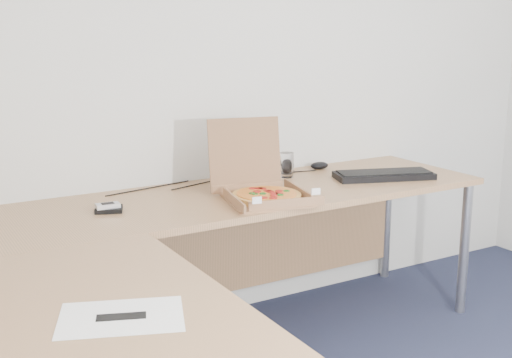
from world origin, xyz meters
TOP-DOWN VIEW (x-y plane):
  - desk at (-0.82, 0.97)m, footprint 2.50×2.20m
  - pizza_box at (-0.43, 1.24)m, footprint 0.34×0.39m
  - drinking_glass at (-0.09, 1.58)m, footprint 0.07×0.07m
  - keyboard at (0.31, 1.30)m, footprint 0.52×0.33m
  - mouse at (0.16, 1.65)m, footprint 0.11×0.08m
  - wallet at (-1.08, 1.41)m, footprint 0.14×0.13m
  - phone at (-1.09, 1.40)m, footprint 0.10×0.06m
  - paper_sheet at (-1.38, 0.39)m, footprint 0.39×0.33m
  - dome_speaker at (-0.03, 1.68)m, footprint 0.09×0.09m
  - cable_bundle at (-0.47, 1.68)m, footprint 0.55×0.11m

SIDE VIEW (x-z plane):
  - desk at x=-0.82m, z-range 0.34..1.07m
  - paper_sheet at x=-1.38m, z-range 0.73..0.73m
  - cable_bundle at x=-0.47m, z-range 0.73..0.74m
  - wallet at x=-1.08m, z-range 0.73..0.75m
  - keyboard at x=0.31m, z-range 0.73..0.76m
  - mouse at x=0.16m, z-range 0.73..0.77m
  - phone at x=-1.09m, z-range 0.75..0.77m
  - dome_speaker at x=-0.03m, z-range 0.73..0.81m
  - pizza_box at x=-0.43m, z-range 0.60..0.94m
  - drinking_glass at x=-0.09m, z-range 0.73..0.85m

